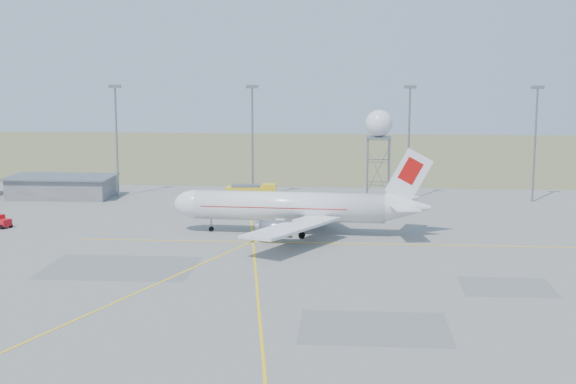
# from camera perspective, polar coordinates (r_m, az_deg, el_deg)

# --- Properties ---
(ground) EXTENTS (400.00, 400.00, 0.00)m
(ground) POSITION_cam_1_polar(r_m,az_deg,el_deg) (81.29, -1.09, -8.33)
(ground) COLOR gray
(ground) RESTS_ON ground
(grass_strip) EXTENTS (400.00, 120.00, 0.03)m
(grass_strip) POSITION_cam_1_polar(r_m,az_deg,el_deg) (218.66, 2.43, 2.78)
(grass_strip) COLOR olive
(grass_strip) RESTS_ON ground
(building_grey) EXTENTS (19.00, 10.00, 3.90)m
(building_grey) POSITION_cam_1_polar(r_m,az_deg,el_deg) (152.27, -15.80, 0.36)
(building_grey) COLOR gray
(building_grey) RESTS_ON ground
(mast_a) EXTENTS (2.20, 0.50, 20.50)m
(mast_a) POSITION_cam_1_polar(r_m,az_deg,el_deg) (149.84, -12.11, 4.25)
(mast_a) COLOR gray
(mast_a) RESTS_ON ground
(mast_b) EXTENTS (2.20, 0.50, 20.50)m
(mast_b) POSITION_cam_1_polar(r_m,az_deg,el_deg) (144.75, -2.55, 4.28)
(mast_b) COLOR gray
(mast_b) RESTS_ON ground
(mast_c) EXTENTS (2.20, 0.50, 20.50)m
(mast_c) POSITION_cam_1_polar(r_m,az_deg,el_deg) (144.07, 8.61, 4.16)
(mast_c) COLOR gray
(mast_c) RESTS_ON ground
(mast_d) EXTENTS (2.20, 0.50, 20.50)m
(mast_d) POSITION_cam_1_polar(r_m,az_deg,el_deg) (147.32, 17.19, 3.96)
(mast_d) COLOR gray
(mast_d) RESTS_ON ground
(airliner_main) EXTENTS (37.39, 36.30, 12.72)m
(airliner_main) POSITION_cam_1_polar(r_m,az_deg,el_deg) (115.15, 0.44, -1.09)
(airliner_main) COLOR silver
(airliner_main) RESTS_ON ground
(radar_tower) EXTENTS (4.57, 4.57, 16.56)m
(radar_tower) POSITION_cam_1_polar(r_m,az_deg,el_deg) (137.59, 6.45, 2.81)
(radar_tower) COLOR gray
(radar_tower) RESTS_ON ground
(fire_truck) EXTENTS (8.92, 3.97, 3.50)m
(fire_truck) POSITION_cam_1_polar(r_m,az_deg,el_deg) (140.06, -2.52, -0.17)
(fire_truck) COLOR gold
(fire_truck) RESTS_ON ground
(baggage_tug) EXTENTS (2.97, 2.83, 1.95)m
(baggage_tug) POSITION_cam_1_polar(r_m,az_deg,el_deg) (127.37, -19.67, -2.08)
(baggage_tug) COLOR red
(baggage_tug) RESTS_ON ground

